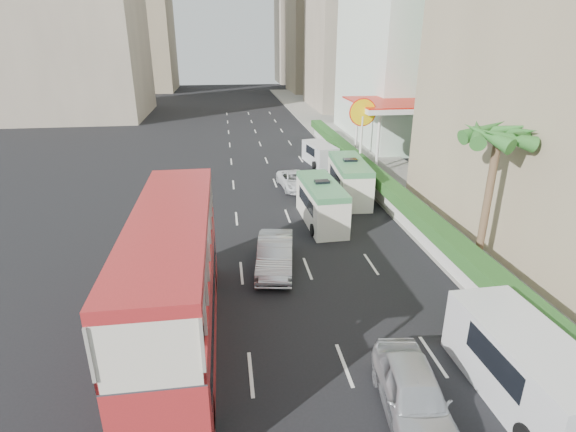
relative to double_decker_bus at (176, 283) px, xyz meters
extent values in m
plane|color=black|center=(6.00, 0.00, -2.53)|extent=(200.00, 200.00, 0.00)
cube|color=#AF2325|center=(0.00, 0.00, 0.00)|extent=(2.50, 11.00, 5.06)
imported|color=silver|center=(4.05, 5.20, -2.53)|extent=(2.33, 4.91, 1.56)
imported|color=silver|center=(7.01, -4.39, -2.53)|extent=(2.34, 4.71, 1.54)
imported|color=silver|center=(6.91, 17.54, -2.53)|extent=(2.43, 4.52, 1.21)
cube|color=silver|center=(7.45, 10.67, -1.27)|extent=(2.12, 5.75, 2.52)
cube|color=silver|center=(10.28, 14.76, -1.19)|extent=(2.42, 6.17, 2.68)
cube|color=silver|center=(10.58, -4.19, -1.40)|extent=(2.40, 5.70, 2.26)
cube|color=silver|center=(10.18, 24.07, -1.62)|extent=(2.52, 4.76, 1.81)
cube|color=#99968C|center=(15.00, 25.00, -2.44)|extent=(6.00, 120.00, 0.18)
cube|color=silver|center=(12.20, 14.00, -1.85)|extent=(0.30, 44.00, 1.00)
cube|color=#2D6626|center=(12.20, 14.00, -1.00)|extent=(1.10, 44.00, 0.70)
cylinder|color=brown|center=(13.80, 4.00, 0.85)|extent=(0.36, 0.36, 6.40)
cube|color=silver|center=(16.00, 23.00, 0.22)|extent=(6.50, 8.00, 5.50)
camera|label=1|loc=(1.96, -14.00, 7.87)|focal=28.00mm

